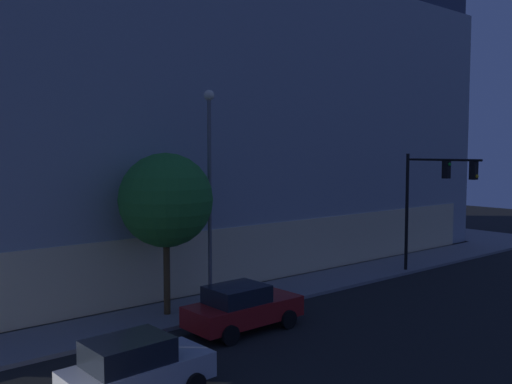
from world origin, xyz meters
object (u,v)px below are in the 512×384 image
car_red (242,307)px  modern_building (156,113)px  sidewalk_tree (166,200)px  car_silver (135,368)px  traffic_light_far_corner (433,188)px  street_lamp_sidewalk (209,175)px

car_red → modern_building: bearing=70.3°
sidewalk_tree → car_silver: 8.25m
modern_building → car_red: bearing=-109.7°
sidewalk_tree → car_silver: bearing=-127.0°
traffic_light_far_corner → street_lamp_sidewalk: 12.80m
street_lamp_sidewalk → car_red: (-0.50, -2.80, -4.82)m
sidewalk_tree → car_red: size_ratio=1.43×
sidewalk_tree → modern_building: bearing=62.0°
car_silver → street_lamp_sidewalk: bearing=41.2°
modern_building → car_silver: 24.60m
car_silver → car_red: 6.28m
traffic_light_far_corner → street_lamp_sidewalk: street_lamp_sidewalk is taller
street_lamp_sidewalk → car_silver: 9.57m
modern_building → street_lamp_sidewalk: modern_building is taller
modern_building → car_silver: (-11.87, -19.87, -8.33)m
street_lamp_sidewalk → car_silver: bearing=-138.8°
car_red → car_silver: bearing=-155.2°
modern_building → street_lamp_sidewalk: size_ratio=4.11×
traffic_light_far_corner → car_silver: traffic_light_far_corner is taller
modern_building → sidewalk_tree: (-7.48, -14.05, -4.46)m
modern_building → car_silver: modern_building is taller
street_lamp_sidewalk → car_red: size_ratio=1.99×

